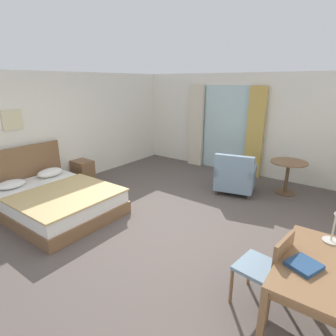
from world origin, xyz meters
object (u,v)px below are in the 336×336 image
bed (54,199)px  armchair_by_window (235,177)px  writing_desk (315,270)px  round_cafe_table (288,170)px  desk_chair (268,266)px  closed_book (304,265)px  nightstand (83,171)px  framed_picture (12,120)px

bed → armchair_by_window: (2.28, 2.84, 0.09)m
writing_desk → round_cafe_table: writing_desk is taller
desk_chair → closed_book: 0.43m
nightstand → round_cafe_table: size_ratio=0.72×
bed → round_cafe_table: (3.17, 3.46, 0.28)m
nightstand → closed_book: (5.04, -1.32, 0.48)m
round_cafe_table → writing_desk: bearing=-72.3°
bed → desk_chair: bed is taller
desk_chair → armchair_by_window: (-1.56, 2.76, -0.15)m
bed → nightstand: size_ratio=4.24×
armchair_by_window → framed_picture: size_ratio=2.45×
bed → round_cafe_table: size_ratio=3.04×
nightstand → armchair_by_window: armchair_by_window is taller
framed_picture → nightstand: bearing=79.7°
writing_desk → armchair_by_window: size_ratio=1.32×
writing_desk → framed_picture: (-5.35, -0.11, 0.97)m
armchair_by_window → framed_picture: 4.60m
writing_desk → bed: bearing=-178.5°
desk_chair → armchair_by_window: size_ratio=0.95×
writing_desk → closed_book: closed_book is taller
framed_picture → desk_chair: bearing=1.0°
bed → round_cafe_table: bearing=47.5°
desk_chair → framed_picture: framed_picture is taller
nightstand → round_cafe_table: bearing=28.2°
bed → desk_chair: bearing=1.3°
nightstand → writing_desk: (5.12, -1.18, 0.37)m
writing_desk → closed_book: (-0.08, -0.15, 0.11)m
closed_book → bed: bearing=-158.5°
bed → armchair_by_window: bearing=51.3°
framed_picture → writing_desk: bearing=1.2°
round_cafe_table → framed_picture: 5.61m
bed → desk_chair: size_ratio=2.51×
closed_book → armchair_by_window: bearing=145.3°
desk_chair → framed_picture: bearing=-179.0°
closed_book → round_cafe_table: bearing=127.8°
desk_chair → round_cafe_table: desk_chair is taller
closed_book → framed_picture: framed_picture is taller
bed → framed_picture: 1.75m
closed_book → round_cafe_table: size_ratio=0.35×
writing_desk → round_cafe_table: bearing=107.7°
round_cafe_table → armchair_by_window: bearing=-145.3°
writing_desk → desk_chair: bearing=-175.9°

